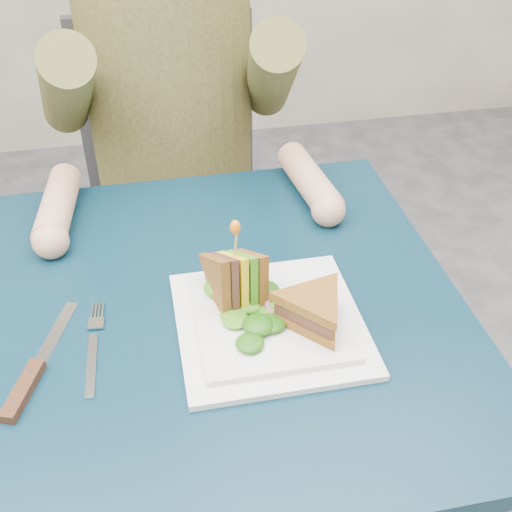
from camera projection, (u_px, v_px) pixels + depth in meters
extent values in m
cube|color=black|center=(210.00, 312.00, 0.96)|extent=(0.75, 0.75, 0.03)
cylinder|color=#595B5E|center=(49.00, 359.00, 1.38)|extent=(0.04, 0.04, 0.70)
cylinder|color=#595B5E|center=(335.00, 319.00, 1.48)|extent=(0.04, 0.04, 0.70)
cube|color=#47474C|center=(181.00, 234.00, 1.57)|extent=(0.42, 0.40, 0.04)
cube|color=#47474C|center=(166.00, 108.00, 1.56)|extent=(0.42, 0.03, 0.46)
cylinder|color=#47474C|center=(122.00, 361.00, 1.55)|extent=(0.02, 0.02, 0.43)
cylinder|color=#47474C|center=(267.00, 341.00, 1.61)|extent=(0.02, 0.02, 0.43)
cylinder|color=#47474C|center=(118.00, 275.00, 1.82)|extent=(0.02, 0.02, 0.43)
cylinder|color=#47474C|center=(242.00, 259.00, 1.87)|extent=(0.02, 0.02, 0.43)
cylinder|color=#4E4A23|center=(168.00, 71.00, 1.30)|extent=(0.34, 0.34, 0.52)
cylinder|color=brown|center=(66.00, 89.00, 1.19)|extent=(0.15, 0.39, 0.31)
cylinder|color=tan|center=(58.00, 206.00, 1.11)|extent=(0.08, 0.20, 0.06)
sphere|color=tan|center=(51.00, 241.00, 1.03)|extent=(0.06, 0.06, 0.06)
cylinder|color=brown|center=(271.00, 74.00, 1.25)|extent=(0.15, 0.39, 0.31)
cylinder|color=tan|center=(309.00, 180.00, 1.18)|extent=(0.08, 0.20, 0.06)
sphere|color=tan|center=(328.00, 210.00, 1.10)|extent=(0.06, 0.06, 0.06)
cube|color=white|center=(270.00, 324.00, 0.91)|extent=(0.26, 0.26, 0.01)
cube|color=white|center=(270.00, 319.00, 0.90)|extent=(0.21, 0.21, 0.01)
cube|color=silver|center=(92.00, 365.00, 0.85)|extent=(0.02, 0.12, 0.00)
cube|color=silver|center=(96.00, 323.00, 0.91)|extent=(0.02, 0.02, 0.00)
cube|color=silver|center=(92.00, 311.00, 0.93)|extent=(0.01, 0.03, 0.00)
cube|color=silver|center=(96.00, 311.00, 0.93)|extent=(0.01, 0.03, 0.00)
cube|color=silver|center=(99.00, 310.00, 0.93)|extent=(0.01, 0.03, 0.00)
cube|color=silver|center=(103.00, 310.00, 0.93)|extent=(0.01, 0.03, 0.00)
cube|color=silver|center=(55.00, 335.00, 0.89)|extent=(0.06, 0.13, 0.00)
cube|color=black|center=(23.00, 390.00, 0.81)|extent=(0.05, 0.10, 0.01)
cylinder|color=silver|center=(30.00, 372.00, 0.82)|extent=(0.01, 0.01, 0.00)
cylinder|color=silver|center=(14.00, 402.00, 0.78)|extent=(0.01, 0.01, 0.00)
cylinder|color=tan|center=(236.00, 244.00, 0.87)|extent=(0.01, 0.01, 0.06)
ellipsoid|color=orange|center=(235.00, 227.00, 0.85)|extent=(0.01, 0.01, 0.02)
torus|color=#9E4C7A|center=(280.00, 304.00, 0.90)|extent=(0.04, 0.04, 0.02)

